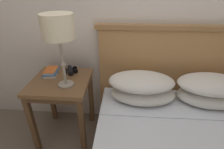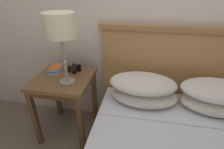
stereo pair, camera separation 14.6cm
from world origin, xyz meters
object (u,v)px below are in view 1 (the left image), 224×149
(table_lamp, at_px, (58,29))
(book_stacked_on_top, at_px, (51,70))
(nightstand, at_px, (62,89))
(book_on_nightstand, at_px, (51,73))
(binoculars_pair, at_px, (70,70))

(table_lamp, xyz_separation_m, book_stacked_on_top, (-0.21, 0.19, -0.44))
(nightstand, xyz_separation_m, book_on_nightstand, (-0.12, 0.10, 0.11))
(table_lamp, xyz_separation_m, binoculars_pair, (-0.03, 0.23, -0.46))
(nightstand, distance_m, book_stacked_on_top, 0.21)
(nightstand, height_order, book_stacked_on_top, book_stacked_on_top)
(table_lamp, height_order, book_on_nightstand, table_lamp)
(nightstand, xyz_separation_m, table_lamp, (0.08, -0.08, 0.58))
(table_lamp, distance_m, book_on_nightstand, 0.54)
(book_stacked_on_top, distance_m, binoculars_pair, 0.19)
(binoculars_pair, bearing_deg, table_lamp, -83.53)
(book_on_nightstand, height_order, book_stacked_on_top, book_stacked_on_top)
(nightstand, relative_size, binoculars_pair, 4.07)
(book_stacked_on_top, relative_size, binoculars_pair, 1.01)
(book_on_nightstand, bearing_deg, table_lamp, -42.37)
(nightstand, xyz_separation_m, binoculars_pair, (0.06, 0.15, 0.12))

